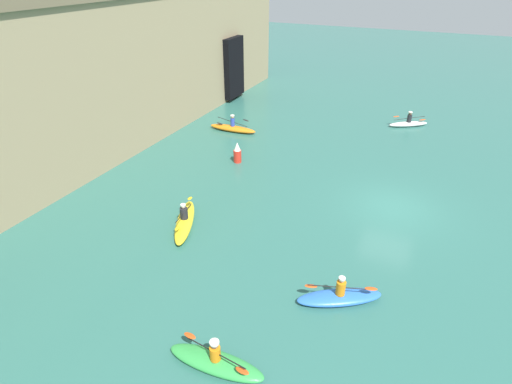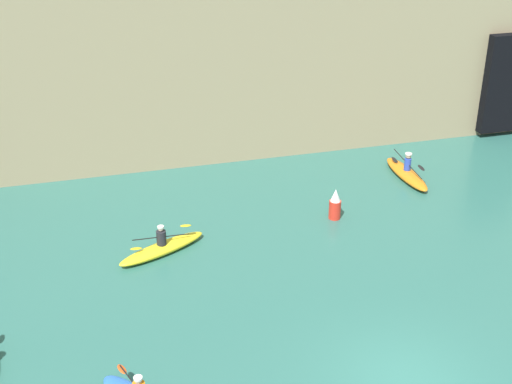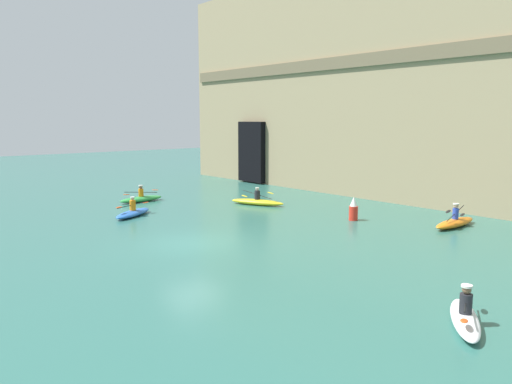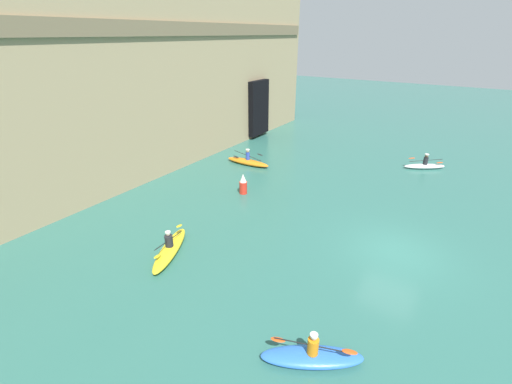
{
  "view_description": "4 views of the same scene",
  "coord_description": "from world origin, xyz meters",
  "views": [
    {
      "loc": [
        -17.64,
        -0.8,
        10.36
      ],
      "look_at": [
        -3.21,
        5.87,
        1.14
      ],
      "focal_mm": 28.0,
      "sensor_mm": 36.0,
      "label": 1
    },
    {
      "loc": [
        -7.86,
        -13.42,
        13.4
      ],
      "look_at": [
        -1.86,
        8.95,
        1.67
      ],
      "focal_mm": 50.0,
      "sensor_mm": 36.0,
      "label": 2
    },
    {
      "loc": [
        17.7,
        -11.34,
        5.27
      ],
      "look_at": [
        -2.3,
        5.56,
        1.44
      ],
      "focal_mm": 35.0,
      "sensor_mm": 36.0,
      "label": 3
    },
    {
      "loc": [
        -13.96,
        -1.61,
        8.81
      ],
      "look_at": [
        -2.37,
        5.87,
        2.38
      ],
      "focal_mm": 24.0,
      "sensor_mm": 36.0,
      "label": 4
    }
  ],
  "objects": [
    {
      "name": "ground_plane",
      "position": [
        0.0,
        0.0,
        0.0
      ],
      "size": [
        120.0,
        120.0,
        0.0
      ],
      "primitive_type": "plane",
      "color": "#2D665B"
    },
    {
      "name": "cliff_bluff",
      "position": [
        -0.94,
        17.87,
        7.8
      ],
      "size": [
        42.33,
        5.61,
        15.64
      ],
      "color": "#9E8966",
      "rests_on": "ground"
    },
    {
      "name": "kayak_blue",
      "position": [
        -7.14,
        0.83,
        0.21
      ],
      "size": [
        2.29,
        3.02,
        1.08
      ],
      "rotation": [
        0.0,
        0.0,
        2.12
      ],
      "color": "blue",
      "rests_on": "ground"
    },
    {
      "name": "kayak_orange",
      "position": [
        5.63,
        11.74,
        0.23
      ],
      "size": [
        0.87,
        3.47,
        1.17
      ],
      "rotation": [
        0.0,
        0.0,
        4.74
      ],
      "color": "orange",
      "rests_on": "ground"
    },
    {
      "name": "kayak_green",
      "position": [
        -11.24,
        3.45,
        0.22
      ],
      "size": [
        1.0,
        3.06,
        1.08
      ],
      "rotation": [
        0.0,
        0.0,
        4.78
      ],
      "color": "green",
      "rests_on": "ground"
    },
    {
      "name": "kayak_white",
      "position": [
        11.83,
        0.69,
        0.22
      ],
      "size": [
        2.17,
        2.78,
        1.08
      ],
      "rotation": [
        0.0,
        0.0,
        5.3
      ],
      "color": "white",
      "rests_on": "ground"
    },
    {
      "name": "kayak_yellow",
      "position": [
        -5.48,
        8.36,
        0.23
      ],
      "size": [
        3.46,
        2.14,
        1.1
      ],
      "rotation": [
        0.0,
        0.0,
        3.58
      ],
      "color": "yellow",
      "rests_on": "ground"
    },
    {
      "name": "marker_buoy",
      "position": [
        1.35,
        9.18,
        0.58
      ],
      "size": [
        0.46,
        0.46,
        1.25
      ],
      "color": "red",
      "rests_on": "ground"
    }
  ]
}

